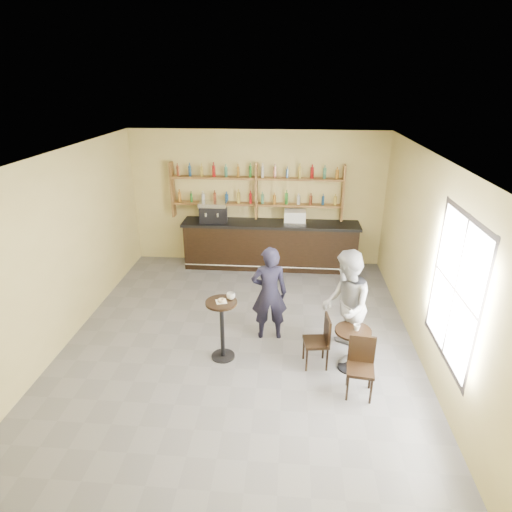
# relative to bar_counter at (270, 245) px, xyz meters

# --- Properties ---
(floor) EXTENTS (7.00, 7.00, 0.00)m
(floor) POSITION_rel_bar_counter_xyz_m (-0.35, -3.15, -0.56)
(floor) COLOR slate
(floor) RESTS_ON ground
(ceiling) EXTENTS (7.00, 7.00, 0.00)m
(ceiling) POSITION_rel_bar_counter_xyz_m (-0.35, -3.15, 2.64)
(ceiling) COLOR white
(ceiling) RESTS_ON wall_back
(wall_back) EXTENTS (7.00, 0.00, 7.00)m
(wall_back) POSITION_rel_bar_counter_xyz_m (-0.35, 0.35, 1.04)
(wall_back) COLOR #CCBB74
(wall_back) RESTS_ON floor
(wall_front) EXTENTS (7.00, 0.00, 7.00)m
(wall_front) POSITION_rel_bar_counter_xyz_m (-0.35, -6.65, 1.04)
(wall_front) COLOR #CCBB74
(wall_front) RESTS_ON floor
(wall_left) EXTENTS (0.00, 7.00, 7.00)m
(wall_left) POSITION_rel_bar_counter_xyz_m (-3.35, -3.15, 1.04)
(wall_left) COLOR #CCBB74
(wall_left) RESTS_ON floor
(wall_right) EXTENTS (0.00, 7.00, 7.00)m
(wall_right) POSITION_rel_bar_counter_xyz_m (2.65, -3.15, 1.04)
(wall_right) COLOR #CCBB74
(wall_right) RESTS_ON floor
(window_pane) EXTENTS (0.00, 2.00, 2.00)m
(window_pane) POSITION_rel_bar_counter_xyz_m (2.64, -4.35, 1.14)
(window_pane) COLOR white
(window_pane) RESTS_ON wall_right
(window_frame) EXTENTS (0.04, 1.70, 2.10)m
(window_frame) POSITION_rel_bar_counter_xyz_m (2.63, -4.35, 1.14)
(window_frame) COLOR black
(window_frame) RESTS_ON wall_right
(shelf_unit) EXTENTS (4.00, 0.26, 1.40)m
(shelf_unit) POSITION_rel_bar_counter_xyz_m (-0.35, 0.22, 1.25)
(shelf_unit) COLOR brown
(shelf_unit) RESTS_ON wall_back
(liquor_bottles) EXTENTS (3.68, 0.10, 1.00)m
(liquor_bottles) POSITION_rel_bar_counter_xyz_m (-0.35, 0.22, 1.42)
(liquor_bottles) COLOR #8C5919
(liquor_bottles) RESTS_ON shelf_unit
(bar_counter) EXTENTS (4.16, 0.81, 1.13)m
(bar_counter) POSITION_rel_bar_counter_xyz_m (0.00, 0.00, 0.00)
(bar_counter) COLOR black
(bar_counter) RESTS_ON floor
(espresso_machine) EXTENTS (0.70, 0.50, 0.46)m
(espresso_machine) POSITION_rel_bar_counter_xyz_m (-1.35, 0.00, 0.79)
(espresso_machine) COLOR black
(espresso_machine) RESTS_ON bar_counter
(pastry_case) EXTENTS (0.57, 0.49, 0.31)m
(pastry_case) POSITION_rel_bar_counter_xyz_m (0.56, 0.00, 0.72)
(pastry_case) COLOR silver
(pastry_case) RESTS_ON bar_counter
(pedestal_table) EXTENTS (0.67, 0.67, 1.04)m
(pedestal_table) POSITION_rel_bar_counter_xyz_m (-0.59, -3.73, -0.04)
(pedestal_table) COLOR black
(pedestal_table) RESTS_ON floor
(napkin) EXTENTS (0.21, 0.21, 0.00)m
(napkin) POSITION_rel_bar_counter_xyz_m (-0.59, -3.73, 0.48)
(napkin) COLOR white
(napkin) RESTS_ON pedestal_table
(donut) EXTENTS (0.17, 0.17, 0.05)m
(donut) POSITION_rel_bar_counter_xyz_m (-0.58, -3.74, 0.50)
(donut) COLOR #BE8F45
(donut) RESTS_ON napkin
(cup_pedestal) EXTENTS (0.16, 0.16, 0.11)m
(cup_pedestal) POSITION_rel_bar_counter_xyz_m (-0.45, -3.63, 0.53)
(cup_pedestal) COLOR white
(cup_pedestal) RESTS_ON pedestal_table
(man_main) EXTENTS (0.66, 0.47, 1.71)m
(man_main) POSITION_rel_bar_counter_xyz_m (0.13, -3.05, 0.29)
(man_main) COLOR black
(man_main) RESTS_ON floor
(cafe_table) EXTENTS (0.74, 0.74, 0.71)m
(cafe_table) POSITION_rel_bar_counter_xyz_m (1.46, -3.86, -0.21)
(cafe_table) COLOR black
(cafe_table) RESTS_ON floor
(cup_cafe) EXTENTS (0.10, 0.10, 0.09)m
(cup_cafe) POSITION_rel_bar_counter_xyz_m (1.51, -3.86, 0.19)
(cup_cafe) COLOR white
(cup_cafe) RESTS_ON cafe_table
(chair_west) EXTENTS (0.42, 0.42, 0.87)m
(chair_west) POSITION_rel_bar_counter_xyz_m (0.91, -3.81, -0.13)
(chair_west) COLOR black
(chair_west) RESTS_ON floor
(chair_south) EXTENTS (0.43, 0.43, 0.89)m
(chair_south) POSITION_rel_bar_counter_xyz_m (1.51, -4.46, -0.12)
(chair_south) COLOR black
(chair_south) RESTS_ON floor
(patron_second) EXTENTS (0.74, 0.93, 1.86)m
(patron_second) POSITION_rel_bar_counter_xyz_m (1.36, -3.53, 0.37)
(patron_second) COLOR gray
(patron_second) RESTS_ON floor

